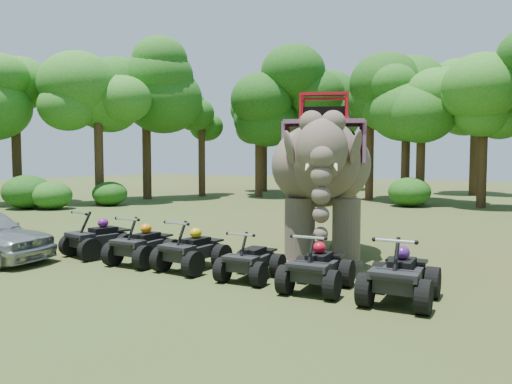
% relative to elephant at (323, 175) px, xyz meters
% --- Properties ---
extents(ground, '(110.00, 110.00, 0.00)m').
position_rel_elephant_xyz_m(ground, '(-1.79, -2.00, -2.41)').
color(ground, '#47381E').
rests_on(ground, ground).
extents(elephant, '(4.61, 6.28, 4.83)m').
position_rel_elephant_xyz_m(elephant, '(0.00, 0.00, 0.00)').
color(elephant, brown).
rests_on(elephant, ground).
extents(atv_0, '(1.63, 2.04, 1.36)m').
position_rel_elephant_xyz_m(atv_0, '(-5.78, -3.25, -1.73)').
color(atv_0, black).
rests_on(atv_0, ground).
extents(atv_1, '(1.45, 1.90, 1.34)m').
position_rel_elephant_xyz_m(atv_1, '(-3.88, -3.35, -1.74)').
color(atv_1, black).
rests_on(atv_1, ground).
extents(atv_2, '(1.34, 1.81, 1.33)m').
position_rel_elephant_xyz_m(atv_2, '(-2.23, -3.22, -1.75)').
color(atv_2, black).
rests_on(atv_2, ground).
extents(atv_3, '(1.33, 1.72, 1.20)m').
position_rel_elephant_xyz_m(atv_3, '(-0.39, -3.26, -1.82)').
color(atv_3, black).
rests_on(atv_3, ground).
extents(atv_4, '(1.48, 1.89, 1.30)m').
position_rel_elephant_xyz_m(atv_4, '(1.38, -3.33, -1.76)').
color(atv_4, black).
rests_on(atv_4, ground).
extents(atv_5, '(1.52, 1.98, 1.38)m').
position_rel_elephant_xyz_m(atv_5, '(3.18, -3.25, -1.72)').
color(atv_5, black).
rests_on(atv_5, ground).
extents(tree_0, '(5.49, 5.49, 7.84)m').
position_rel_elephant_xyz_m(tree_0, '(-1.79, 18.29, 1.51)').
color(tree_0, '#195114').
rests_on(tree_0, ground).
extents(tree_1, '(5.37, 5.37, 7.68)m').
position_rel_elephant_xyz_m(tree_1, '(1.72, 18.21, 1.42)').
color(tree_1, '#195114').
rests_on(tree_1, ground).
extents(tree_26, '(5.96, 5.96, 8.51)m').
position_rel_elephant_xyz_m(tree_26, '(-23.08, 5.17, 1.84)').
color(tree_26, '#195114').
rests_on(tree_26, ground).
extents(tree_27, '(5.54, 5.54, 7.91)m').
position_rel_elephant_xyz_m(tree_27, '(-18.42, 7.60, 1.54)').
color(tree_27, '#195114').
rests_on(tree_27, ground).
extents(tree_28, '(6.98, 6.98, 9.98)m').
position_rel_elephant_xyz_m(tree_28, '(-18.95, 12.22, 2.57)').
color(tree_28, '#195114').
rests_on(tree_28, ground).
extents(tree_29, '(4.86, 4.86, 6.94)m').
position_rel_elephant_xyz_m(tree_29, '(-17.28, 16.25, 1.06)').
color(tree_29, '#195114').
rests_on(tree_29, ground).
extents(tree_30, '(5.61, 5.61, 8.01)m').
position_rel_elephant_xyz_m(tree_30, '(-13.47, 18.18, 1.59)').
color(tree_30, '#195114').
rests_on(tree_30, ground).
extents(tree_31, '(6.94, 6.94, 9.91)m').
position_rel_elephant_xyz_m(tree_31, '(-9.80, 20.01, 2.54)').
color(tree_31, '#195114').
rests_on(tree_31, ground).
extents(tree_32, '(5.85, 5.85, 8.36)m').
position_rel_elephant_xyz_m(tree_32, '(-5.65, 20.04, 1.77)').
color(tree_32, '#195114').
rests_on(tree_32, ground).
extents(tree_34, '(6.69, 6.69, 9.55)m').
position_rel_elephant_xyz_m(tree_34, '(-0.21, 27.95, 2.36)').
color(tree_34, '#195114').
rests_on(tree_34, ground).
extents(tree_37, '(5.11, 5.11, 7.30)m').
position_rel_elephant_xyz_m(tree_37, '(-16.07, 23.24, 1.23)').
color(tree_37, '#195114').
rests_on(tree_37, ground).
extents(tree_39, '(6.15, 6.15, 8.78)m').
position_rel_elephant_xyz_m(tree_39, '(-14.01, 26.54, 1.98)').
color(tree_39, '#195114').
rests_on(tree_39, ground).
extents(tree_40, '(5.71, 5.71, 8.15)m').
position_rel_elephant_xyz_m(tree_40, '(-2.95, 19.12, 1.66)').
color(tree_40, '#195114').
rests_on(tree_40, ground).
extents(tree_41, '(6.87, 6.87, 9.81)m').
position_rel_elephant_xyz_m(tree_41, '(-12.15, 27.52, 2.49)').
color(tree_41, '#195114').
rests_on(tree_41, ground).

